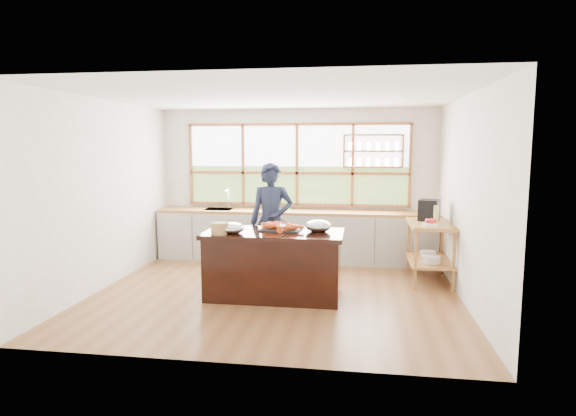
% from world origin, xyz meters
% --- Properties ---
extents(ground_plane, '(5.00, 5.00, 0.00)m').
position_xyz_m(ground_plane, '(0.00, 0.00, 0.00)').
color(ground_plane, brown).
extents(room_shell, '(5.02, 4.52, 2.71)m').
position_xyz_m(room_shell, '(0.02, 0.51, 1.75)').
color(room_shell, white).
rests_on(room_shell, ground_plane).
extents(back_counter, '(4.90, 0.63, 0.90)m').
position_xyz_m(back_counter, '(-0.02, 1.94, 0.45)').
color(back_counter, '#AFAEA5').
rests_on(back_counter, ground_plane).
extents(right_shelf_unit, '(0.62, 1.10, 0.90)m').
position_xyz_m(right_shelf_unit, '(2.19, 0.89, 0.60)').
color(right_shelf_unit, '#AC7F39').
rests_on(right_shelf_unit, ground_plane).
extents(island, '(1.85, 0.90, 0.90)m').
position_xyz_m(island, '(0.00, -0.20, 0.45)').
color(island, black).
rests_on(island, ground_plane).
extents(cook, '(0.70, 0.51, 1.79)m').
position_xyz_m(cook, '(-0.19, 0.66, 0.89)').
color(cook, '#171E33').
rests_on(cook, ground_plane).
extents(potted_plant, '(0.14, 0.10, 0.26)m').
position_xyz_m(potted_plant, '(-0.37, 2.00, 1.03)').
color(potted_plant, slate).
rests_on(potted_plant, back_counter).
extents(cutting_board, '(0.44, 0.35, 0.01)m').
position_xyz_m(cutting_board, '(-0.30, 1.94, 0.91)').
color(cutting_board, '#5ED048').
rests_on(cutting_board, back_counter).
extents(espresso_machine, '(0.37, 0.38, 0.32)m').
position_xyz_m(espresso_machine, '(2.19, 1.10, 1.06)').
color(espresso_machine, black).
rests_on(espresso_machine, right_shelf_unit).
extents(wine_bottle, '(0.08, 0.08, 0.28)m').
position_xyz_m(wine_bottle, '(2.24, 0.75, 1.04)').
color(wine_bottle, '#ABC762').
rests_on(wine_bottle, right_shelf_unit).
extents(fruit_bowl, '(0.23, 0.23, 0.11)m').
position_xyz_m(fruit_bowl, '(2.14, 0.56, 0.95)').
color(fruit_bowl, silver).
rests_on(fruit_bowl, right_shelf_unit).
extents(slate_board, '(0.59, 0.45, 0.02)m').
position_xyz_m(slate_board, '(0.07, -0.06, 0.91)').
color(slate_board, black).
rests_on(slate_board, island).
extents(lobster_pile, '(0.55, 0.48, 0.08)m').
position_xyz_m(lobster_pile, '(0.07, -0.08, 0.96)').
color(lobster_pile, '#DE500C').
rests_on(lobster_pile, slate_board).
extents(mixing_bowl_left, '(0.32, 0.32, 0.15)m').
position_xyz_m(mixing_bowl_left, '(-0.52, -0.40, 0.97)').
color(mixing_bowl_left, '#ACAFB3').
rests_on(mixing_bowl_left, island).
extents(mixing_bowl_right, '(0.35, 0.35, 0.17)m').
position_xyz_m(mixing_bowl_right, '(0.59, -0.10, 0.97)').
color(mixing_bowl_right, '#ACAFB3').
rests_on(mixing_bowl_right, island).
extents(wine_glass, '(0.08, 0.08, 0.22)m').
position_xyz_m(wine_glass, '(0.18, -0.52, 1.06)').
color(wine_glass, silver).
rests_on(wine_glass, island).
extents(wicker_basket, '(0.23, 0.23, 0.15)m').
position_xyz_m(wicker_basket, '(-0.67, -0.46, 0.97)').
color(wicker_basket, tan).
rests_on(wicker_basket, island).
extents(parchment_roll, '(0.12, 0.31, 0.08)m').
position_xyz_m(parchment_roll, '(-0.80, -0.06, 0.94)').
color(parchment_roll, white).
rests_on(parchment_roll, island).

